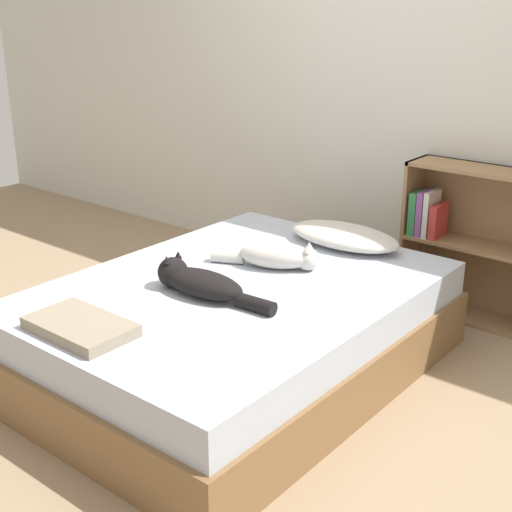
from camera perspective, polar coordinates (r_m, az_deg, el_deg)
The scene contains 8 objects.
ground_plane at distance 3.51m, azimuth -1.54°, elevation -9.04°, with size 8.00×8.00×0.00m, color #997F60.
wall_back at distance 4.30m, azimuth 11.44°, elevation 13.61°, with size 8.00×0.06×2.50m.
bed at distance 3.41m, azimuth -1.57°, elevation -5.82°, with size 1.46×1.97×0.45m.
pillow at distance 3.85m, azimuth 7.07°, elevation 1.60°, with size 0.64×0.34×0.11m.
cat_light at distance 3.50m, azimuth 1.74°, elevation 0.03°, with size 0.52×0.32×0.14m.
cat_dark at distance 3.20m, azimuth -4.59°, elevation -2.09°, with size 0.63×0.20×0.16m.
bookshelf at distance 4.11m, azimuth 17.03°, elevation 1.29°, with size 0.82×0.26×0.86m.
blanket_fold at distance 2.94m, azimuth -13.86°, elevation -5.51°, with size 0.44×0.26×0.05m.
Camera 1 is at (2.01, -2.32, 1.72)m, focal length 50.00 mm.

